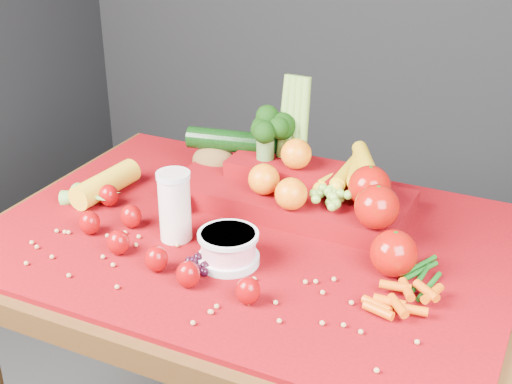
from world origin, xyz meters
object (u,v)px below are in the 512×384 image
at_px(table, 252,278).
at_px(produce_mound, 304,184).
at_px(yogurt_bowl, 228,247).
at_px(milk_glass, 175,204).

relative_size(table, produce_mound, 1.77).
height_order(table, yogurt_bowl, yogurt_bowl).
distance_m(milk_glass, produce_mound, 0.29).
bearing_deg(table, milk_glass, -148.96).
bearing_deg(milk_glass, yogurt_bowl, -15.21).
relative_size(milk_glass, produce_mound, 0.23).
relative_size(table, milk_glass, 7.56).
bearing_deg(milk_glass, table, 31.04).
xyz_separation_m(table, yogurt_bowl, (0.01, -0.12, 0.14)).
relative_size(yogurt_bowl, produce_mound, 0.19).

